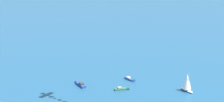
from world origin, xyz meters
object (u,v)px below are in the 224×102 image
at_px(motorboat_far_stbd, 130,79).
at_px(motorboat_ahead, 122,89).
at_px(sailboat_outer_ring_e, 187,82).
at_px(motorboat_outer_ring_f, 80,84).

distance_m(motorboat_far_stbd, motorboat_ahead, 12.96).
relative_size(motorboat_far_stbd, motorboat_ahead, 0.96).
relative_size(sailboat_outer_ring_e, motorboat_outer_ring_f, 1.10).
bearing_deg(motorboat_ahead, motorboat_outer_ring_f, 61.64).
xyz_separation_m(sailboat_outer_ring_e, motorboat_outer_ring_f, (18.03, 47.33, -3.66)).
xyz_separation_m(motorboat_ahead, motorboat_outer_ring_f, (10.06, 18.64, 0.12)).
xyz_separation_m(motorboat_far_stbd, motorboat_ahead, (-10.92, 6.98, 0.02)).
height_order(motorboat_ahead, motorboat_outer_ring_f, motorboat_outer_ring_f).
height_order(motorboat_far_stbd, sailboat_outer_ring_e, sailboat_outer_ring_e).
relative_size(motorboat_far_stbd, motorboat_outer_ring_f, 0.76).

